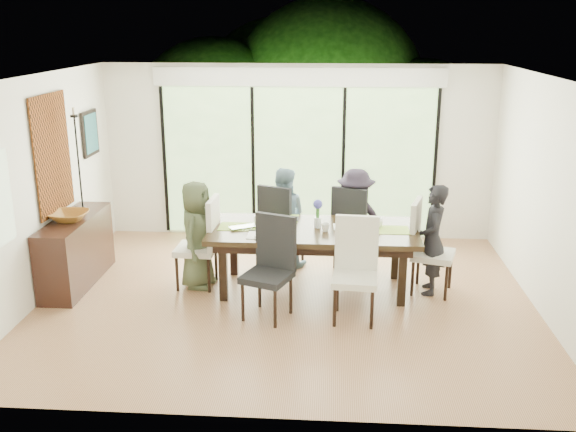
# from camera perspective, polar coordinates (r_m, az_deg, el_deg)

# --- Properties ---
(floor) EXTENTS (6.00, 5.00, 0.01)m
(floor) POSITION_cam_1_polar(r_m,az_deg,el_deg) (8.00, -0.13, -7.43)
(floor) COLOR brown
(floor) RESTS_ON ground
(ceiling) EXTENTS (6.00, 5.00, 0.01)m
(ceiling) POSITION_cam_1_polar(r_m,az_deg,el_deg) (7.32, -0.14, 12.30)
(ceiling) COLOR white
(ceiling) RESTS_ON wall_back
(wall_back) EXTENTS (6.00, 0.02, 2.70)m
(wall_back) POSITION_cam_1_polar(r_m,az_deg,el_deg) (9.99, 0.91, 5.68)
(wall_back) COLOR white
(wall_back) RESTS_ON floor
(wall_front) EXTENTS (6.00, 0.02, 2.70)m
(wall_front) POSITION_cam_1_polar(r_m,az_deg,el_deg) (5.17, -2.15, -5.14)
(wall_front) COLOR silver
(wall_front) RESTS_ON floor
(wall_left) EXTENTS (0.02, 5.00, 2.70)m
(wall_left) POSITION_cam_1_polar(r_m,az_deg,el_deg) (8.32, -21.31, 2.23)
(wall_left) COLOR silver
(wall_left) RESTS_ON floor
(wall_right) EXTENTS (0.02, 5.00, 2.70)m
(wall_right) POSITION_cam_1_polar(r_m,az_deg,el_deg) (7.93, 22.13, 1.46)
(wall_right) COLOR silver
(wall_right) RESTS_ON floor
(glass_doors) EXTENTS (4.20, 0.02, 2.30)m
(glass_doors) POSITION_cam_1_polar(r_m,az_deg,el_deg) (9.98, 0.90, 4.79)
(glass_doors) COLOR #598C3F
(glass_doors) RESTS_ON wall_back
(blinds_header) EXTENTS (4.40, 0.06, 0.28)m
(blinds_header) POSITION_cam_1_polar(r_m,az_deg,el_deg) (9.78, 0.93, 12.24)
(blinds_header) COLOR white
(blinds_header) RESTS_ON wall_back
(mullion_a) EXTENTS (0.05, 0.04, 2.30)m
(mullion_a) POSITION_cam_1_polar(r_m,az_deg,el_deg) (10.30, -10.90, 4.86)
(mullion_a) COLOR black
(mullion_a) RESTS_ON wall_back
(mullion_b) EXTENTS (0.05, 0.04, 2.30)m
(mullion_b) POSITION_cam_1_polar(r_m,az_deg,el_deg) (10.03, -3.12, 4.83)
(mullion_b) COLOR black
(mullion_b) RESTS_ON wall_back
(mullion_c) EXTENTS (0.05, 0.04, 2.30)m
(mullion_c) POSITION_cam_1_polar(r_m,az_deg,el_deg) (9.96, 4.93, 4.70)
(mullion_c) COLOR black
(mullion_c) RESTS_ON wall_back
(mullion_d) EXTENTS (0.05, 0.04, 2.30)m
(mullion_d) POSITION_cam_1_polar(r_m,az_deg,el_deg) (10.08, 12.94, 4.48)
(mullion_d) COLOR black
(mullion_d) RESTS_ON wall_back
(deck) EXTENTS (6.00, 1.80, 0.10)m
(deck) POSITION_cam_1_polar(r_m,az_deg,el_deg) (11.20, 1.13, -0.48)
(deck) COLOR brown
(deck) RESTS_ON ground
(rail_top) EXTENTS (6.00, 0.08, 0.06)m
(rail_top) POSITION_cam_1_polar(r_m,az_deg,el_deg) (11.81, 1.34, 3.45)
(rail_top) COLOR brown
(rail_top) RESTS_ON deck
(foliage_left) EXTENTS (3.20, 3.20, 3.20)m
(foliage_left) POSITION_cam_1_polar(r_m,az_deg,el_deg) (12.82, -6.56, 8.47)
(foliage_left) COLOR #14380F
(foliage_left) RESTS_ON ground
(foliage_mid) EXTENTS (4.00, 4.00, 4.00)m
(foliage_mid) POSITION_cam_1_polar(r_m,az_deg,el_deg) (13.16, 3.49, 10.34)
(foliage_mid) COLOR #14380F
(foliage_mid) RESTS_ON ground
(foliage_right) EXTENTS (2.80, 2.80, 2.80)m
(foliage_right) POSITION_cam_1_polar(r_m,az_deg,el_deg) (12.55, 11.71, 7.22)
(foliage_right) COLOR #14380F
(foliage_right) RESTS_ON ground
(foliage_far) EXTENTS (3.60, 3.60, 3.60)m
(foliage_far) POSITION_cam_1_polar(r_m,az_deg,el_deg) (13.92, -0.67, 9.98)
(foliage_far) COLOR #14380F
(foliage_far) RESTS_ON ground
(table_top) EXTENTS (2.60, 1.19, 0.06)m
(table_top) POSITION_cam_1_polar(r_m,az_deg,el_deg) (8.04, 2.27, -1.33)
(table_top) COLOR black
(table_top) RESTS_ON floor
(table_apron) EXTENTS (2.38, 0.97, 0.11)m
(table_apron) POSITION_cam_1_polar(r_m,az_deg,el_deg) (8.07, 2.26, -1.99)
(table_apron) COLOR black
(table_apron) RESTS_ON floor
(table_leg_fl) EXTENTS (0.10, 0.10, 0.75)m
(table_leg_fl) POSITION_cam_1_polar(r_m,az_deg,el_deg) (7.88, -5.78, -4.94)
(table_leg_fl) COLOR black
(table_leg_fl) RESTS_ON floor
(table_leg_fr) EXTENTS (0.10, 0.10, 0.75)m
(table_leg_fr) POSITION_cam_1_polar(r_m,az_deg,el_deg) (7.82, 10.10, -5.30)
(table_leg_fr) COLOR black
(table_leg_fr) RESTS_ON floor
(table_leg_bl) EXTENTS (0.10, 0.10, 0.75)m
(table_leg_bl) POSITION_cam_1_polar(r_m,az_deg,el_deg) (8.67, -4.83, -2.84)
(table_leg_bl) COLOR black
(table_leg_bl) RESTS_ON floor
(table_leg_br) EXTENTS (0.10, 0.10, 0.75)m
(table_leg_br) POSITION_cam_1_polar(r_m,az_deg,el_deg) (8.61, 9.54, -3.15)
(table_leg_br) COLOR black
(table_leg_br) RESTS_ON floor
(chair_left_end) EXTENTS (0.52, 0.52, 1.19)m
(chair_left_end) POSITION_cam_1_polar(r_m,az_deg,el_deg) (8.27, -8.20, -2.30)
(chair_left_end) COLOR silver
(chair_left_end) RESTS_ON floor
(chair_right_end) EXTENTS (0.62, 0.62, 1.19)m
(chair_right_end) POSITION_cam_1_polar(r_m,az_deg,el_deg) (8.19, 12.81, -2.75)
(chair_right_end) COLOR beige
(chair_right_end) RESTS_ON floor
(chair_far_left) EXTENTS (0.66, 0.66, 1.19)m
(chair_far_left) POSITION_cam_1_polar(r_m,az_deg,el_deg) (8.92, -0.46, -0.69)
(chair_far_left) COLOR black
(chair_far_left) RESTS_ON floor
(chair_far_right) EXTENTS (0.65, 0.65, 1.19)m
(chair_far_right) POSITION_cam_1_polar(r_m,az_deg,el_deg) (8.90, 5.97, -0.83)
(chair_far_right) COLOR black
(chair_far_right) RESTS_ON floor
(chair_near_left) EXTENTS (0.64, 0.64, 1.19)m
(chair_near_left) POSITION_cam_1_polar(r_m,az_deg,el_deg) (7.31, -1.90, -4.74)
(chair_near_left) COLOR black
(chair_near_left) RESTS_ON floor
(chair_near_right) EXTENTS (0.54, 0.54, 1.19)m
(chair_near_right) POSITION_cam_1_polar(r_m,az_deg,el_deg) (7.28, 5.98, -4.92)
(chair_near_right) COLOR silver
(chair_near_right) RESTS_ON floor
(person_left_end) EXTENTS (0.50, 0.71, 1.40)m
(person_left_end) POSITION_cam_1_polar(r_m,az_deg,el_deg) (8.24, -8.09, -1.63)
(person_left_end) COLOR #445035
(person_left_end) RESTS_ON floor
(person_right_end) EXTENTS (0.47, 0.69, 1.40)m
(person_right_end) POSITION_cam_1_polar(r_m,az_deg,el_deg) (8.16, 12.72, -2.07)
(person_right_end) COLOR black
(person_right_end) RESTS_ON floor
(person_far_left) EXTENTS (0.68, 0.45, 1.40)m
(person_far_left) POSITION_cam_1_polar(r_m,az_deg,el_deg) (8.87, -0.47, -0.10)
(person_far_left) COLOR #7090A2
(person_far_left) RESTS_ON floor
(person_far_right) EXTENTS (0.67, 0.43, 1.40)m
(person_far_right) POSITION_cam_1_polar(r_m,az_deg,el_deg) (8.85, 5.99, -0.23)
(person_far_right) COLOR #231C2B
(person_far_right) RESTS_ON floor
(placemat_left) EXTENTS (0.48, 0.35, 0.01)m
(placemat_left) POSITION_cam_1_polar(r_m,az_deg,el_deg) (8.11, -4.46, -0.94)
(placemat_left) COLOR #83A63B
(placemat_left) RESTS_ON table_top
(placemat_right) EXTENTS (0.48, 0.35, 0.01)m
(placemat_right) POSITION_cam_1_polar(r_m,az_deg,el_deg) (8.06, 9.04, -1.22)
(placemat_right) COLOR #90B540
(placemat_right) RESTS_ON table_top
(placemat_far_l) EXTENTS (0.48, 0.35, 0.01)m
(placemat_far_l) POSITION_cam_1_polar(r_m,az_deg,el_deg) (8.43, -0.70, -0.19)
(placemat_far_l) COLOR #81AD3E
(placemat_far_l) RESTS_ON table_top
(placemat_far_r) EXTENTS (0.48, 0.35, 0.01)m
(placemat_far_r) POSITION_cam_1_polar(r_m,az_deg,el_deg) (8.41, 6.11, -0.33)
(placemat_far_r) COLOR #8BAD3D
(placemat_far_r) RESTS_ON table_top
(placemat_paper) EXTENTS (0.48, 0.35, 0.01)m
(placemat_paper) POSITION_cam_1_polar(r_m,az_deg,el_deg) (7.77, -1.86, -1.68)
(placemat_paper) COLOR white
(placemat_paper) RESTS_ON table_top
(tablet_far_l) EXTENTS (0.28, 0.19, 0.01)m
(tablet_far_l) POSITION_cam_1_polar(r_m,az_deg,el_deg) (8.37, -0.05, -0.24)
(tablet_far_l) COLOR black
(tablet_far_l) RESTS_ON table_top
(tablet_far_r) EXTENTS (0.26, 0.18, 0.01)m
(tablet_far_r) POSITION_cam_1_polar(r_m,az_deg,el_deg) (8.36, 5.78, -0.36)
(tablet_far_r) COLOR black
(tablet_far_r) RESTS_ON table_top
(papers) EXTENTS (0.32, 0.24, 0.00)m
(papers) POSITION_cam_1_polar(r_m,az_deg,el_deg) (7.99, 7.28, -1.31)
(papers) COLOR white
(papers) RESTS_ON table_top
(platter_base) EXTENTS (0.28, 0.28, 0.03)m
(platter_base) POSITION_cam_1_polar(r_m,az_deg,el_deg) (7.77, -1.86, -1.57)
(platter_base) COLOR white
(platter_base) RESTS_ON table_top
(platter_snacks) EXTENTS (0.22, 0.22, 0.02)m
(platter_snacks) POSITION_cam_1_polar(r_m,az_deg,el_deg) (7.76, -1.86, -1.43)
(platter_snacks) COLOR orange
(platter_snacks) RESTS_ON table_top
(vase) EXTENTS (0.09, 0.09, 0.13)m
(vase) POSITION_cam_1_polar(r_m,az_deg,el_deg) (8.05, 2.64, -0.57)
(vase) COLOR silver
(vase) RESTS_ON table_top
(hyacinth_stems) EXTENTS (0.04, 0.04, 0.17)m
(hyacinth_stems) POSITION_cam_1_polar(r_m,az_deg,el_deg) (8.01, 2.66, 0.32)
(hyacinth_stems) COLOR #337226
(hyacinth_stems) RESTS_ON table_top
(hyacinth_blooms) EXTENTS (0.12, 0.12, 0.12)m
(hyacinth_blooms) POSITION_cam_1_polar(r_m,az_deg,el_deg) (7.98, 2.67, 1.06)
(hyacinth_blooms) COLOR #4947B3
(hyacinth_blooms) RESTS_ON table_top
(laptop) EXTENTS (0.42, 0.37, 0.03)m
(laptop) POSITION_cam_1_polar(r_m,az_deg,el_deg) (7.99, -3.85, -1.10)
(laptop) COLOR silver
(laptop) RESTS_ON table_top
(cup_a) EXTENTS (0.16, 0.16, 0.10)m
(cup_a) POSITION_cam_1_polar(r_m,az_deg,el_deg) (8.20, -2.58, -0.34)
(cup_a) COLOR white
(cup_a) RESTS_ON table_top
(cup_b) EXTENTS (0.15, 0.15, 0.10)m
(cup_b) POSITION_cam_1_polar(r_m,az_deg,el_deg) (7.91, 3.34, -1.01)
(cup_b) COLOR white
(cup_b) RESTS_ON table_top
(cup_c) EXTENTS (0.18, 0.18, 0.10)m
(cup_c) POSITION_cam_1_polar(r_m,az_deg,el_deg) (8.12, 7.95, -0.66)
(cup_c) COLOR white
(cup_c) RESTS_ON table_top
(book) EXTENTS (0.19, 0.25, 0.02)m
(book) POSITION_cam_1_polar(r_m,az_deg,el_deg) (8.07, 4.06, -0.97)
(book) COLOR white
(book) RESTS_ON table_top
(sideboard) EXTENTS (0.44, 1.58, 0.89)m
(sideboard) POSITION_cam_1_polar(r_m,az_deg,el_deg) (8.76, -18.31, -2.97)
(sideboard) COLOR black
(sideboard) RESTS_ON floor
(bowl) EXTENTS (0.47, 0.47, 0.11)m
(bowl) POSITION_cam_1_polar(r_m,az_deg,el_deg) (8.52, -18.87, -0.02)
(bowl) COLOR brown
(bowl) RESTS_ON sideboard
(candlestick_base) EXTENTS (0.10, 0.10, 0.04)m
(candlestick_base) POSITION_cam_1_polar(r_m,az_deg,el_deg) (8.93, -17.76, 0.59)
(candlestick_base) COLOR black
(candlestick_base) RESTS_ON sideboard
(candlestick_shaft) EXTENTS (0.02, 0.02, 1.23)m
(candlestick_shaft) POSITION_cam_1_polar(r_m,az_deg,el_deg) (8.78, -18.12, 4.48)
(candlestick_shaft) COLOR black
(candlestick_shaft) RESTS_ON sideboard
(candlestick_pan) EXTENTS (0.10, 0.10, 0.03)m
(candlestick_pan) POSITION_cam_1_polar(r_m,az_deg,el_deg) (8.68, -18.49, 8.43)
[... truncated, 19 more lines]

